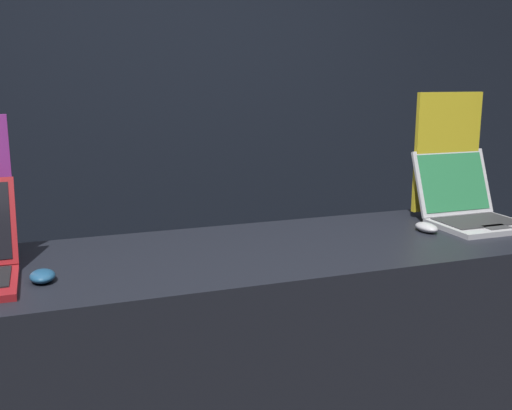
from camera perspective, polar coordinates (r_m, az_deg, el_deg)
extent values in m
cube|color=black|center=(3.36, -8.79, 9.26)|extent=(8.00, 0.05, 2.80)
cube|color=black|center=(2.21, -0.16, -16.68)|extent=(2.24, 0.69, 0.99)
ellipsoid|color=navy|center=(1.80, -19.67, -6.39)|extent=(0.07, 0.10, 0.03)
cube|color=#B7B7BC|center=(2.45, 20.65, -1.80)|extent=(0.34, 0.27, 0.02)
cube|color=#2D2D30|center=(2.46, 20.37, -1.43)|extent=(0.30, 0.19, 0.00)
cube|color=#3F3F42|center=(2.38, 21.92, -1.95)|extent=(0.09, 0.06, 0.00)
cube|color=#B7B7BC|center=(2.56, 18.22, 2.05)|extent=(0.34, 0.11, 0.26)
cube|color=#2D7F4C|center=(2.55, 18.32, 2.09)|extent=(0.30, 0.09, 0.22)
ellipsoid|color=#B2B2B7|center=(2.32, 15.93, -2.06)|extent=(0.06, 0.11, 0.03)
cube|color=black|center=(2.62, 17.37, -0.63)|extent=(0.17, 0.07, 0.02)
cube|color=gold|center=(2.58, 17.72, 4.85)|extent=(0.30, 0.02, 0.48)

